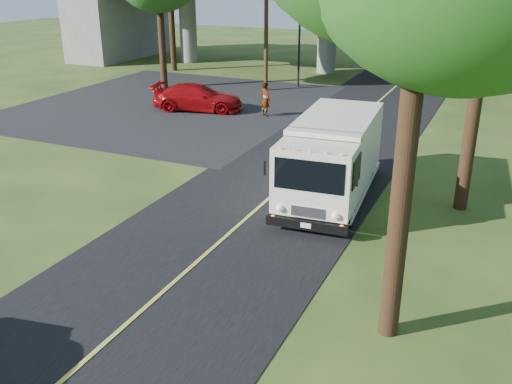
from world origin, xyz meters
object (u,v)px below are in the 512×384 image
Objects in this scene: utility_pole at (266,17)px; step_van at (332,156)px; red_sedan at (198,97)px; pedestrian at (265,99)px; traffic_signal at (299,38)px.

step_van is (9.42, -15.94, -3.05)m from utility_pole.
red_sedan is 4.01m from pedestrian.
utility_pole is 1.30× the size of step_van.
traffic_signal reaches higher than red_sedan.
pedestrian is (2.68, -6.21, -3.67)m from utility_pole.
traffic_signal is 0.58× the size of utility_pole.
utility_pole is 7.70m from pedestrian.
traffic_signal is at bearing -49.83° from pedestrian.
traffic_signal is at bearing 53.13° from utility_pole.
traffic_signal is 2.86m from utility_pole.
traffic_signal is 1.04× the size of red_sedan.
traffic_signal reaches higher than pedestrian.
red_sedan is (-1.31, -6.54, -3.87)m from utility_pole.
traffic_signal is 19.68m from step_van.
step_van is 1.38× the size of red_sedan.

